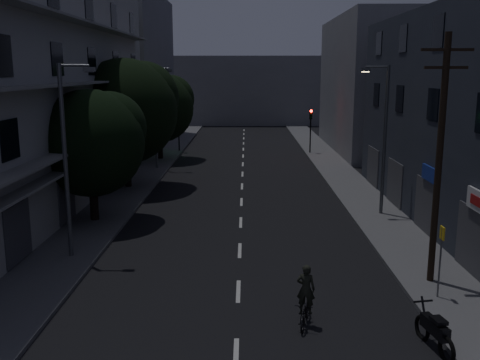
{
  "coord_description": "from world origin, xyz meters",
  "views": [
    {
      "loc": [
        0.26,
        -11.65,
        7.82
      ],
      "look_at": [
        0.0,
        12.0,
        3.0
      ],
      "focal_mm": 40.0,
      "sensor_mm": 36.0,
      "label": 1
    }
  ],
  "objects_px": {
    "utility_pole": "(439,156)",
    "bus_stop_sign": "(441,249)",
    "cyclist": "(305,305)",
    "motorcycle": "(434,332)"
  },
  "relations": [
    {
      "from": "bus_stop_sign",
      "to": "motorcycle",
      "type": "relative_size",
      "value": 1.22
    },
    {
      "from": "utility_pole",
      "to": "motorcycle",
      "type": "distance_m",
      "value": 6.65
    },
    {
      "from": "bus_stop_sign",
      "to": "cyclist",
      "type": "xyz_separation_m",
      "value": [
        -4.79,
        -1.86,
        -1.22
      ]
    },
    {
      "from": "utility_pole",
      "to": "motorcycle",
      "type": "xyz_separation_m",
      "value": [
        -1.52,
        -4.81,
        -4.34
      ]
    },
    {
      "from": "motorcycle",
      "to": "bus_stop_sign",
      "type": "bearing_deg",
      "value": 57.92
    },
    {
      "from": "utility_pole",
      "to": "cyclist",
      "type": "height_order",
      "value": "utility_pole"
    },
    {
      "from": "cyclist",
      "to": "utility_pole",
      "type": "bearing_deg",
      "value": 47.53
    },
    {
      "from": "utility_pole",
      "to": "bus_stop_sign",
      "type": "bearing_deg",
      "value": -99.5
    },
    {
      "from": "bus_stop_sign",
      "to": "cyclist",
      "type": "relative_size",
      "value": 1.26
    },
    {
      "from": "bus_stop_sign",
      "to": "cyclist",
      "type": "height_order",
      "value": "bus_stop_sign"
    }
  ]
}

